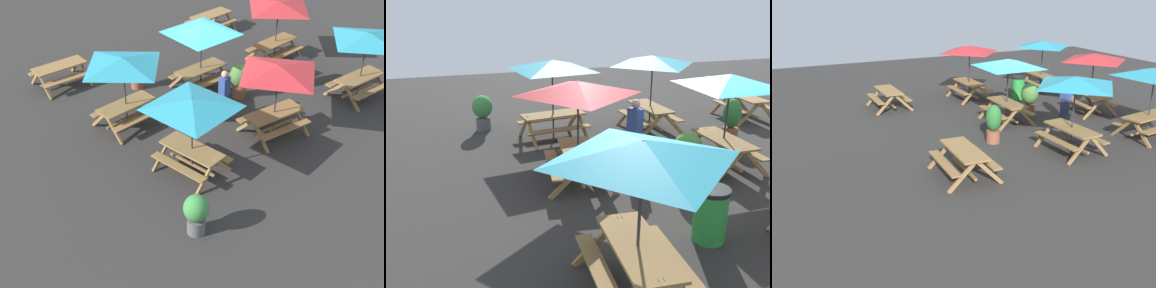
# 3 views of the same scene
# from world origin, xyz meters

# --- Properties ---
(ground_plane) EXTENTS (29.36, 29.36, 0.00)m
(ground_plane) POSITION_xyz_m (0.00, 0.00, 0.00)
(ground_plane) COLOR #33302D
(ground_plane) RESTS_ON ground
(picnic_table_0) EXTENTS (2.27, 2.27, 2.34)m
(picnic_table_0) POSITION_xyz_m (0.23, 3.43, 1.99)
(picnic_table_0) COLOR olive
(picnic_table_0) RESTS_ON ground
(picnic_table_1) EXTENTS (1.87, 1.61, 0.81)m
(picnic_table_1) POSITION_xyz_m (3.44, -3.51, 0.56)
(picnic_table_1) COLOR olive
(picnic_table_1) RESTS_ON ground
(picnic_table_2) EXTENTS (2.80, 2.80, 2.34)m
(picnic_table_2) POSITION_xyz_m (3.29, 3.19, 1.99)
(picnic_table_2) COLOR olive
(picnic_table_2) RESTS_ON ground
(picnic_table_3) EXTENTS (2.15, 2.15, 2.34)m
(picnic_table_3) POSITION_xyz_m (-3.61, 3.81, 1.99)
(picnic_table_3) COLOR olive
(picnic_table_3) RESTS_ON ground
(picnic_table_4) EXTENTS (2.83, 2.83, 2.34)m
(picnic_table_4) POSITION_xyz_m (-0.07, -0.14, 1.99)
(picnic_table_4) COLOR olive
(picnic_table_4) RESTS_ON ground
(picnic_table_5) EXTENTS (1.82, 1.55, 0.81)m
(picnic_table_5) POSITION_xyz_m (-3.71, -3.48, 0.56)
(picnic_table_5) COLOR olive
(picnic_table_5) RESTS_ON ground
(picnic_table_6) EXTENTS (2.03, 2.03, 2.34)m
(picnic_table_6) POSITION_xyz_m (-3.64, 0.09, 1.99)
(picnic_table_6) COLOR olive
(picnic_table_6) RESTS_ON ground
(picnic_table_7) EXTENTS (2.08, 2.08, 2.34)m
(picnic_table_7) POSITION_xyz_m (3.24, 0.12, 1.99)
(picnic_table_7) COLOR olive
(picnic_table_7) RESTS_ON ground
(trash_bin_green) EXTENTS (0.59, 0.59, 0.98)m
(trash_bin_green) POSITION_xyz_m (-2.77, 2.03, 0.49)
(trash_bin_green) COLOR green
(trash_bin_green) RESTS_ON ground
(potted_plant_0) EXTENTS (0.67, 0.67, 1.20)m
(potted_plant_0) POSITION_xyz_m (-0.61, 1.19, 0.69)
(potted_plant_0) COLOR #935138
(potted_plant_0) RESTS_ON ground
(potted_plant_1) EXTENTS (0.51, 0.51, 1.24)m
(potted_plant_1) POSITION_xyz_m (1.56, -1.59, 0.66)
(potted_plant_1) COLOR #935138
(potted_plant_1) RESTS_ON ground
(person_standing) EXTENTS (0.41, 0.31, 1.67)m
(person_standing) POSITION_xyz_m (0.75, 1.82, 0.89)
(person_standing) COLOR #2D334C
(person_standing) RESTS_ON ground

